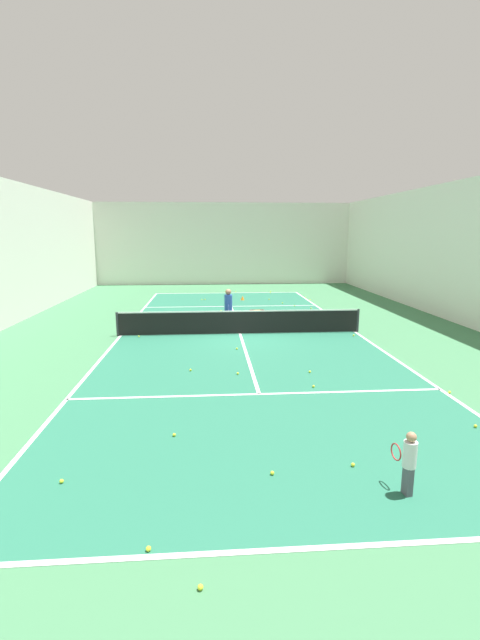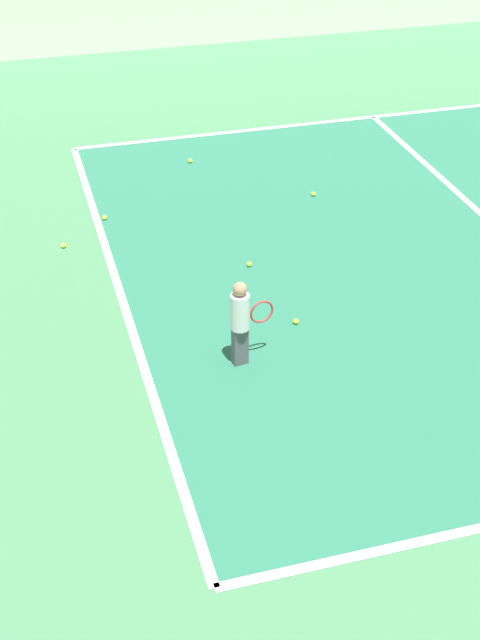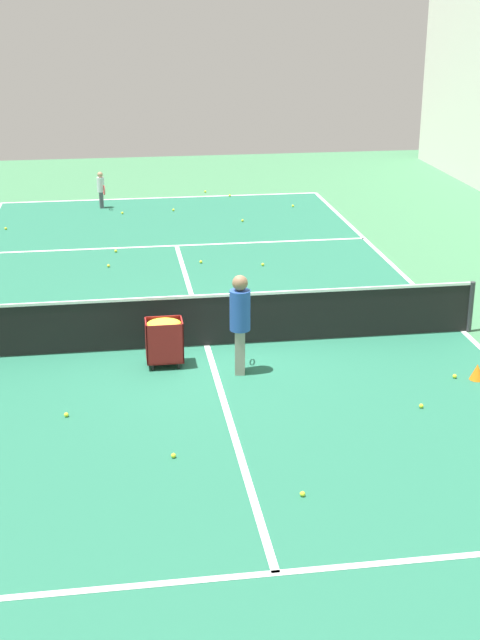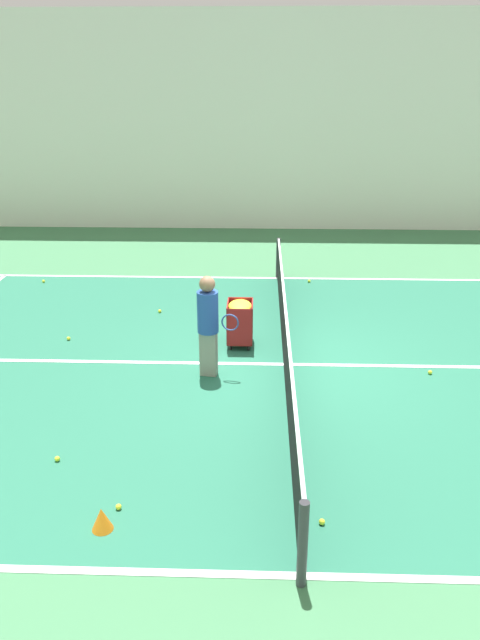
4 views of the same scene
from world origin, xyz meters
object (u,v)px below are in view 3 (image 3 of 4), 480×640
ball_cart (164,334)px  training_cone_0 (477,372)px  coach_at_net (240,318)px  player_near_baseline (101,188)px  tennis_net (206,320)px

ball_cart → training_cone_0: ball_cart is taller
coach_at_net → ball_cart: (1.21, -0.46, -0.39)m
coach_at_net → ball_cart: coach_at_net is taller
coach_at_net → ball_cart: 1.35m
player_near_baseline → training_cone_0: 14.43m
coach_at_net → ball_cart: size_ratio=2.03×
coach_at_net → ball_cart: bearing=78.9°
tennis_net → training_cone_0: 4.68m
tennis_net → ball_cart: 1.12m
tennis_net → ball_cart: bearing=44.4°
player_near_baseline → coach_at_net: 12.47m
tennis_net → player_near_baseline: size_ratio=9.37×
tennis_net → ball_cart: tennis_net is taller
coach_at_net → tennis_net: bearing=28.2°
ball_cart → training_cone_0: size_ratio=3.11×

